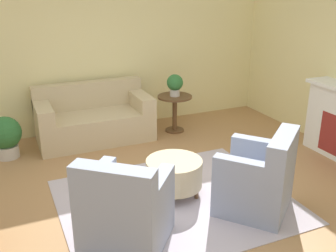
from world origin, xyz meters
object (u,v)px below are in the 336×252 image
(potted_plant_floor, at_px, (5,136))
(ottoman_table, at_px, (174,173))
(potted_plant_on_side_table, at_px, (175,84))
(armchair_left, at_px, (125,211))
(armchair_right, at_px, (259,180))
(side_table, at_px, (175,107))
(couch, at_px, (94,120))

(potted_plant_floor, bearing_deg, ottoman_table, -47.56)
(ottoman_table, xyz_separation_m, potted_plant_on_side_table, (0.91, 1.96, 0.55))
(armchair_left, distance_m, potted_plant_on_side_table, 3.21)
(armchair_right, height_order, side_table, armchair_right)
(armchair_right, distance_m, ottoman_table, 1.00)
(potted_plant_on_side_table, bearing_deg, side_table, 104.04)
(ottoman_table, bearing_deg, armchair_left, -140.90)
(side_table, xyz_separation_m, potted_plant_floor, (-2.72, 0.02, -0.10))
(armchair_left, relative_size, side_table, 1.69)
(armchair_left, xyz_separation_m, potted_plant_floor, (-0.97, 2.66, -0.03))
(couch, relative_size, ottoman_table, 2.66)
(ottoman_table, xyz_separation_m, potted_plant_floor, (-1.81, 1.98, 0.05))
(potted_plant_on_side_table, relative_size, potted_plant_floor, 0.59)
(armchair_right, height_order, potted_plant_floor, armchair_right)
(side_table, distance_m, potted_plant_floor, 2.72)
(couch, bearing_deg, ottoman_table, -78.35)
(potted_plant_floor, bearing_deg, armchair_left, -70.05)
(armchair_left, relative_size, potted_plant_on_side_table, 2.92)
(armchair_left, distance_m, side_table, 3.17)
(couch, bearing_deg, potted_plant_floor, -172.06)
(armchair_left, relative_size, ottoman_table, 1.58)
(potted_plant_on_side_table, bearing_deg, ottoman_table, -114.90)
(armchair_left, distance_m, armchair_right, 1.57)
(armchair_right, bearing_deg, couch, 112.42)
(armchair_left, height_order, potted_plant_on_side_table, potted_plant_on_side_table)
(armchair_left, relative_size, potted_plant_floor, 1.71)
(potted_plant_on_side_table, distance_m, potted_plant_floor, 2.77)
(side_table, bearing_deg, couch, 171.30)
(armchair_left, height_order, ottoman_table, armchair_left)
(side_table, bearing_deg, potted_plant_floor, 179.63)
(armchair_right, bearing_deg, armchair_left, 180.00)
(side_table, relative_size, potted_plant_floor, 1.01)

